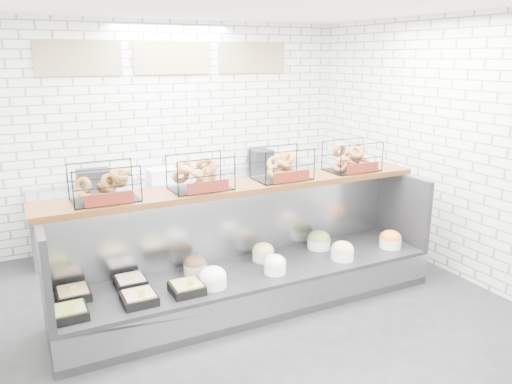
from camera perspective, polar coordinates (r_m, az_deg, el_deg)
ground at (r=5.17m, az=1.13°, el=-14.05°), size 5.50×5.50×0.00m
room_shell at (r=5.07m, az=-1.97°, el=9.92°), size 5.02×5.51×3.01m
display_case at (r=5.29m, az=-0.66°, el=-9.34°), size 4.00×0.90×1.20m
bagel_shelf at (r=5.10m, az=-1.52°, el=2.20°), size 4.10×0.50×0.40m
prep_counter at (r=7.05m, az=-8.13°, el=-1.86°), size 4.00×0.60×1.20m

